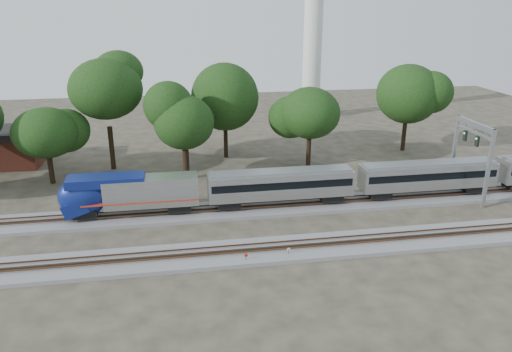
{
  "coord_description": "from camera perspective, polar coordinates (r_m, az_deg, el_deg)",
  "views": [
    {
      "loc": [
        -2.49,
        -44.98,
        22.56
      ],
      "look_at": [
        5.99,
        5.0,
        4.47
      ],
      "focal_mm": 35.0,
      "sensor_mm": 36.0,
      "label": 1
    }
  ],
  "objects": [
    {
      "name": "train",
      "position": [
        66.58,
        25.87,
        0.57
      ],
      "size": [
        102.74,
        2.93,
        4.31
      ],
      "color": "#B7B9BE",
      "rests_on": "ground"
    },
    {
      "name": "switch_lever",
      "position": [
        46.34,
        4.41,
        -9.35
      ],
      "size": [
        0.55,
        0.39,
        0.3
      ],
      "primitive_type": "cube",
      "rotation": [
        0.0,
        0.0,
        -0.2
      ],
      "color": "#512D19",
      "rests_on": "ground"
    },
    {
      "name": "switch_stand_white",
      "position": [
        46.45,
        3.75,
        -8.58
      ],
      "size": [
        0.31,
        0.06,
        0.99
      ],
      "rotation": [
        0.0,
        0.0,
        0.07
      ],
      "color": "#512D19",
      "rests_on": "ground"
    },
    {
      "name": "brick_building",
      "position": [
        79.8,
        -27.0,
        2.98
      ],
      "size": [
        11.01,
        7.96,
        5.17
      ],
      "rotation": [
        0.0,
        0.0,
        -0.04
      ],
      "color": "brown",
      "rests_on": "ground"
    },
    {
      "name": "track_near",
      "position": [
        46.75,
        -5.47,
        -9.03
      ],
      "size": [
        160.0,
        5.0,
        0.73
      ],
      "color": "slate",
      "rests_on": "ground"
    },
    {
      "name": "ground",
      "position": [
        50.38,
        -5.82,
        -7.08
      ],
      "size": [
        160.0,
        160.0,
        0.0
      ],
      "primitive_type": "plane",
      "color": "#383328",
      "rests_on": "ground"
    },
    {
      "name": "tree_6",
      "position": [
        68.61,
        6.18,
        7.17
      ],
      "size": [
        8.04,
        8.04,
        11.33
      ],
      "color": "black",
      "rests_on": "ground"
    },
    {
      "name": "tree_5",
      "position": [
        73.02,
        -3.58,
        9.02
      ],
      "size": [
        9.32,
        9.32,
        13.14
      ],
      "color": "black",
      "rests_on": "ground"
    },
    {
      "name": "tree_3",
      "position": [
        70.22,
        -16.8,
        9.49
      ],
      "size": [
        11.37,
        11.37,
        16.03
      ],
      "color": "black",
      "rests_on": "ground"
    },
    {
      "name": "tree_4",
      "position": [
        64.61,
        -8.23,
        6.06
      ],
      "size": [
        7.77,
        7.77,
        10.95
      ],
      "color": "black",
      "rests_on": "ground"
    },
    {
      "name": "tree_7",
      "position": [
        80.04,
        16.99,
        8.94
      ],
      "size": [
        9.03,
        9.03,
        12.73
      ],
      "color": "black",
      "rests_on": "ground"
    },
    {
      "name": "signal_gantry",
      "position": [
        63.45,
        23.51,
        3.49
      ],
      "size": [
        0.64,
        7.54,
        9.17
      ],
      "color": "gray",
      "rests_on": "ground"
    },
    {
      "name": "tree_2",
      "position": [
        67.94,
        -22.9,
        4.56
      ],
      "size": [
        6.81,
        6.81,
        9.6
      ],
      "color": "black",
      "rests_on": "ground"
    },
    {
      "name": "track_far",
      "position": [
        55.72,
        -6.28,
        -4.14
      ],
      "size": [
        160.0,
        5.0,
        0.73
      ],
      "color": "slate",
      "rests_on": "ground"
    },
    {
      "name": "switch_stand_red",
      "position": [
        45.35,
        -1.16,
        -9.28
      ],
      "size": [
        0.32,
        0.06,
        1.0
      ],
      "rotation": [
        0.0,
        0.0,
        -0.09
      ],
      "color": "#512D19",
      "rests_on": "ground"
    }
  ]
}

